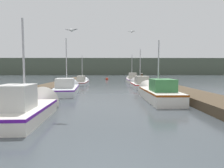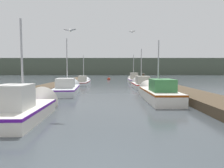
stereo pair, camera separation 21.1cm
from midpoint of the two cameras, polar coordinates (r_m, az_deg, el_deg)
dock_left at (r=20.41m, az=-16.70°, el=-0.90°), size 2.33×40.00×0.47m
dock_right at (r=20.25m, az=15.71°, el=-0.92°), size 2.33×40.00×0.47m
distant_shore_ridge at (r=77.68m, az=0.09°, el=4.94°), size 120.00×16.00×5.95m
fishing_boat_0 at (r=9.03m, az=-22.77°, el=-6.14°), size 1.90×4.73×4.52m
fishing_boat_1 at (r=13.42m, az=13.17°, el=-2.36°), size 1.80×6.04×4.26m
fishing_boat_2 at (r=17.45m, az=-12.08°, el=-1.10°), size 2.28×6.59×5.04m
fishing_boat_3 at (r=22.05m, az=8.47°, el=0.04°), size 1.84×5.25×4.72m
fishing_boat_4 at (r=26.45m, az=-7.76°, el=0.61°), size 1.39×5.99×4.14m
fishing_boat_5 at (r=31.07m, az=6.28°, el=1.32°), size 1.58×5.91×4.63m
mooring_piling_1 at (r=28.28m, az=9.14°, el=1.60°), size 0.32×0.32×1.44m
channel_buoy at (r=37.47m, az=-0.77°, el=1.41°), size 0.55×0.55×1.05m
seagull_lead at (r=9.61m, az=-11.27°, el=14.80°), size 0.56×0.30×0.12m
seagull_1 at (r=16.79m, az=6.08°, el=14.61°), size 0.53×0.39×0.12m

